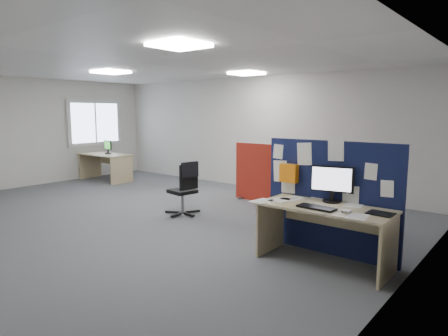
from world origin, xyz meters
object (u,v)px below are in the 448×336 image
Objects in this scene: second_desk at (106,160)px; monitor_second at (108,146)px; red_divider at (268,174)px; office_chair at (186,186)px; navy_divider at (329,198)px; monitor_main at (332,182)px; main_desk at (326,220)px.

monitor_second reaches higher than second_desk.
red_divider is 1.65× the size of office_chair.
monitor_main is (0.09, -0.12, 0.23)m from navy_divider.
monitor_main is at bearing 2.59° from office_chair.
office_chair is (-0.59, -1.81, -0.04)m from red_divider.
navy_divider is at bearing -42.00° from red_divider.
monitor_main is at bearing -54.94° from navy_divider.
second_desk is at bearing 154.26° from monitor_main.
monitor_main reaches higher than office_chair.
red_divider is (-2.36, 2.38, 0.04)m from main_desk.
office_chair reaches higher than main_desk.
red_divider is at bearing 5.50° from second_desk.
monitor_second is at bearing 167.27° from navy_divider.
navy_divider is at bearing -12.25° from second_desk.
navy_divider is 4.68× the size of monitor_second.
navy_divider is 3.02m from red_divider.
navy_divider is 0.28m from monitor_main.
monitor_main is 1.35× the size of monitor_second.
main_desk is 3.35m from red_divider.
monitor_second is 0.40× the size of office_chair.
office_chair is (-2.91, 0.34, -0.43)m from monitor_main.
monitor_main is at bearing 98.99° from main_desk.
second_desk is 1.55× the size of office_chair.
monitor_main is (-0.04, 0.23, 0.43)m from main_desk.
navy_divider reaches higher than second_desk.
red_divider is (-2.23, 2.02, -0.16)m from navy_divider.
navy_divider is 7.30m from second_desk.
navy_divider reaches higher than monitor_main.
second_desk is 0.38m from monitor_second.
navy_divider reaches higher than red_divider.
navy_divider is 3.47× the size of monitor_main.
navy_divider is 1.20× the size of second_desk.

